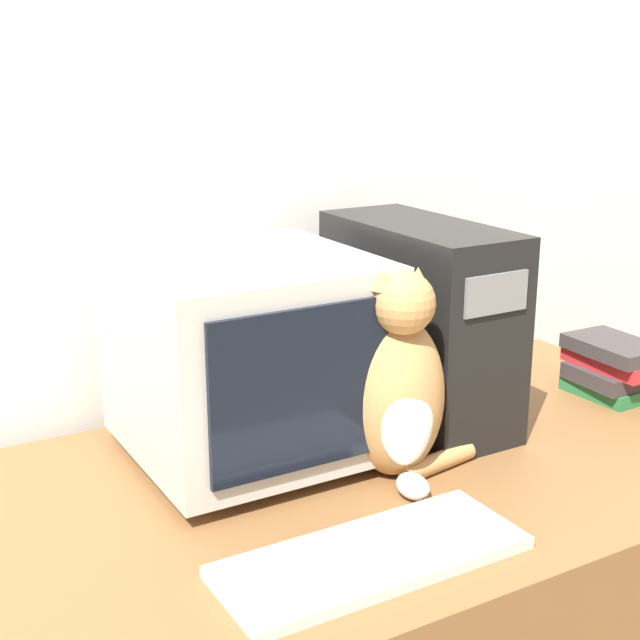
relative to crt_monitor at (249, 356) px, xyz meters
The scene contains 8 objects.
wall_back 0.51m from the crt_monitor, 62.64° to the left, with size 7.00×0.05×2.50m.
desk 0.59m from the crt_monitor, 42.58° to the right, with size 1.57×0.83×0.70m.
crt_monitor is the anchor object (origin of this frame).
computer_tower 0.37m from the crt_monitor, ahead, with size 0.20×0.45×0.40m.
keyboard 0.45m from the crt_monitor, 91.06° to the right, with size 0.46×0.18×0.02m.
cat 0.27m from the crt_monitor, 47.09° to the right, with size 0.26×0.23×0.38m.
book_stack 0.82m from the crt_monitor, ahead, with size 0.14×0.20×0.13m.
pen 0.40m from the crt_monitor, 104.85° to the right, with size 0.15×0.07×0.01m.
Camera 1 is at (-0.81, -0.79, 1.40)m, focal length 50.00 mm.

